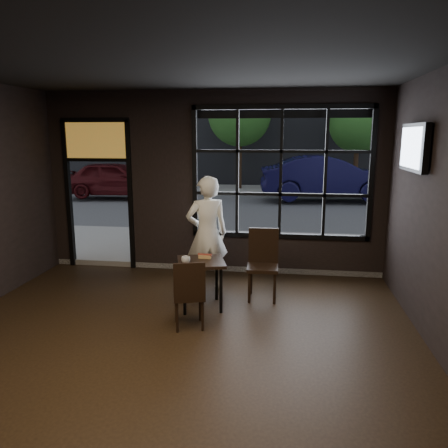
# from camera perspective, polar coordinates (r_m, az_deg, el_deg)

# --- Properties ---
(floor) EXTENTS (6.00, 7.00, 0.02)m
(floor) POSITION_cam_1_polar(r_m,az_deg,el_deg) (4.92, -8.68, -18.56)
(floor) COLOR black
(floor) RESTS_ON ground
(ceiling) EXTENTS (6.00, 7.00, 0.02)m
(ceiling) POSITION_cam_1_polar(r_m,az_deg,el_deg) (4.32, -10.08, 21.58)
(ceiling) COLOR black
(ceiling) RESTS_ON ground
(window_frame) EXTENTS (3.06, 0.12, 2.28)m
(window_frame) POSITION_cam_1_polar(r_m,az_deg,el_deg) (7.59, 7.43, 6.62)
(window_frame) COLOR black
(window_frame) RESTS_ON ground
(stained_transom) EXTENTS (1.20, 0.06, 0.70)m
(stained_transom) POSITION_cam_1_polar(r_m,az_deg,el_deg) (8.28, -16.36, 10.48)
(stained_transom) COLOR orange
(stained_transom) RESTS_ON ground
(street_asphalt) EXTENTS (60.00, 41.00, 0.04)m
(street_asphalt) POSITION_cam_1_polar(r_m,az_deg,el_deg) (28.19, 5.43, 6.56)
(street_asphalt) COLOR #545456
(street_asphalt) RESTS_ON ground
(building_across) EXTENTS (28.00, 12.00, 15.00)m
(building_across) POSITION_cam_1_polar(r_m,az_deg,el_deg) (27.55, 5.64, 22.15)
(building_across) COLOR #5B5956
(building_across) RESTS_ON ground
(cafe_table) EXTENTS (0.80, 0.80, 0.70)m
(cafe_table) POSITION_cam_1_polar(r_m,az_deg,el_deg) (6.32, -2.98, -7.79)
(cafe_table) COLOR black
(cafe_table) RESTS_ON floor
(chair_near) EXTENTS (0.49, 0.49, 0.91)m
(chair_near) POSITION_cam_1_polar(r_m,az_deg,el_deg) (5.68, -4.63, -8.97)
(chair_near) COLOR black
(chair_near) RESTS_ON floor
(chair_window) EXTENTS (0.47, 0.47, 1.06)m
(chair_window) POSITION_cam_1_polar(r_m,az_deg,el_deg) (6.58, 5.08, -5.40)
(chair_window) COLOR black
(chair_window) RESTS_ON floor
(man) EXTENTS (0.79, 0.67, 1.83)m
(man) POSITION_cam_1_polar(r_m,az_deg,el_deg) (6.86, -2.22, -1.32)
(man) COLOR white
(man) RESTS_ON floor
(hotdog) EXTENTS (0.20, 0.09, 0.06)m
(hotdog) POSITION_cam_1_polar(r_m,az_deg,el_deg) (6.31, -2.51, -4.24)
(hotdog) COLOR tan
(hotdog) RESTS_ON cafe_table
(cup) EXTENTS (0.15, 0.15, 0.10)m
(cup) POSITION_cam_1_polar(r_m,az_deg,el_deg) (6.08, -5.02, -4.70)
(cup) COLOR silver
(cup) RESTS_ON cafe_table
(tv) EXTENTS (0.12, 1.06, 0.62)m
(tv) POSITION_cam_1_polar(r_m,az_deg,el_deg) (6.26, 23.61, 9.14)
(tv) COLOR black
(tv) RESTS_ON wall_right
(navy_car) EXTENTS (4.99, 2.18, 1.59)m
(navy_car) POSITION_cam_1_polar(r_m,az_deg,el_deg) (16.49, 13.33, 5.92)
(navy_car) COLOR black
(navy_car) RESTS_ON street_asphalt
(maroon_car) EXTENTS (4.10, 1.97, 1.35)m
(maroon_car) POSITION_cam_1_polar(r_m,az_deg,el_deg) (17.29, -14.04, 5.73)
(maroon_car) COLOR #410C0F
(maroon_car) RESTS_ON street_asphalt
(tree_left) EXTENTS (2.72, 2.72, 4.64)m
(tree_left) POSITION_cam_1_polar(r_m,az_deg,el_deg) (19.36, 2.04, 14.05)
(tree_left) COLOR #332114
(tree_left) RESTS_ON street_asphalt
(tree_right) EXTENTS (2.39, 2.39, 4.09)m
(tree_right) POSITION_cam_1_polar(r_m,az_deg,el_deg) (19.34, 17.12, 12.40)
(tree_right) COLOR #332114
(tree_right) RESTS_ON street_asphalt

